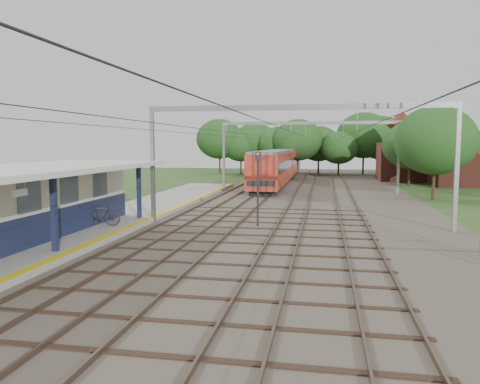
# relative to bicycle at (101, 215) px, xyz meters

# --- Properties ---
(ground) EXTENTS (160.00, 160.00, 0.00)m
(ground) POSITION_rel_bicycle_xyz_m (6.83, -11.94, -0.95)
(ground) COLOR #2D4C1E
(ground) RESTS_ON ground
(ballast_bed) EXTENTS (18.00, 90.00, 0.10)m
(ballast_bed) POSITION_rel_bicycle_xyz_m (10.83, 18.06, -0.90)
(ballast_bed) COLOR #473D33
(ballast_bed) RESTS_ON ground
(platform) EXTENTS (5.00, 52.00, 0.35)m
(platform) POSITION_rel_bicycle_xyz_m (-0.67, 2.06, -0.78)
(platform) COLOR gray
(platform) RESTS_ON ground
(yellow_stripe) EXTENTS (0.45, 52.00, 0.01)m
(yellow_stripe) POSITION_rel_bicycle_xyz_m (1.58, 2.06, -0.60)
(yellow_stripe) COLOR yellow
(yellow_stripe) RESTS_ON platform
(station_building) EXTENTS (3.41, 18.00, 3.40)m
(station_building) POSITION_rel_bicycle_xyz_m (-2.05, -4.94, 1.09)
(station_building) COLOR beige
(station_building) RESTS_ON platform
(canopy) EXTENTS (6.40, 20.00, 3.44)m
(canopy) POSITION_rel_bicycle_xyz_m (-0.94, -5.94, 2.69)
(canopy) COLOR #101734
(canopy) RESTS_ON platform
(rail_tracks) EXTENTS (11.80, 88.00, 0.15)m
(rail_tracks) POSITION_rel_bicycle_xyz_m (8.33, 18.06, -0.78)
(rail_tracks) COLOR brown
(rail_tracks) RESTS_ON ballast_bed
(catenary_system) EXTENTS (17.22, 88.00, 7.00)m
(catenary_system) POSITION_rel_bicycle_xyz_m (10.21, 13.34, 4.56)
(catenary_system) COLOR gray
(catenary_system) RESTS_ON ground
(tree_band) EXTENTS (31.72, 30.88, 8.82)m
(tree_band) POSITION_rel_bicycle_xyz_m (10.67, 45.18, 3.97)
(tree_band) COLOR #382619
(tree_band) RESTS_ON ground
(house_near) EXTENTS (7.00, 6.12, 7.89)m
(house_near) POSITION_rel_bicycle_xyz_m (27.83, 34.06, 2.03)
(house_near) COLOR brown
(house_near) RESTS_ON ground
(house_far) EXTENTS (8.00, 6.12, 8.66)m
(house_far) POSITION_rel_bicycle_xyz_m (22.83, 40.06, 2.28)
(house_far) COLOR brown
(house_far) RESTS_ON ground
(bicycle) EXTENTS (2.09, 1.07, 1.21)m
(bicycle) POSITION_rel_bicycle_xyz_m (0.00, 0.00, 0.00)
(bicycle) COLOR black
(bicycle) RESTS_ON platform
(train) EXTENTS (3.05, 37.92, 3.99)m
(train) POSITION_rel_bicycle_xyz_m (6.33, 36.75, 1.27)
(train) COLOR black
(train) RESTS_ON ballast_bed
(signal_post) EXTENTS (0.33, 0.29, 4.37)m
(signal_post) POSITION_rel_bicycle_xyz_m (8.18, 2.97, 1.80)
(signal_post) COLOR black
(signal_post) RESTS_ON ground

